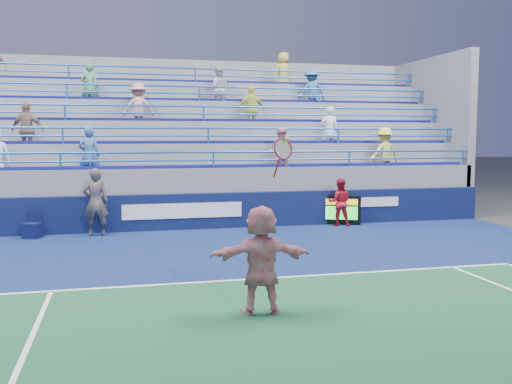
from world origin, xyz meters
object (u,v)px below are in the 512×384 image
object	(u,v)px
serve_speed_board	(339,210)
line_judge	(96,202)
ball_girl	(340,202)
judge_chair	(32,230)
tennis_player	(261,259)

from	to	relation	value
serve_speed_board	line_judge	xyz separation A→B (m)	(-7.52, -0.34, 0.50)
ball_girl	line_judge	bearing A→B (deg)	19.95
serve_speed_board	line_judge	distance (m)	7.54
judge_chair	line_judge	bearing A→B (deg)	-1.92
serve_speed_board	tennis_player	size ratio (longest dim) A/B	0.46
line_judge	ball_girl	distance (m)	7.45
tennis_player	serve_speed_board	bearing A→B (deg)	60.72
serve_speed_board	ball_girl	world-z (taller)	ball_girl
tennis_player	ball_girl	bearing A→B (deg)	60.56
serve_speed_board	judge_chair	world-z (taller)	serve_speed_board
serve_speed_board	tennis_player	world-z (taller)	tennis_player
tennis_player	ball_girl	distance (m)	9.40
serve_speed_board	tennis_player	bearing A→B (deg)	-119.28
serve_speed_board	ball_girl	xyz separation A→B (m)	(-0.07, -0.18, 0.28)
tennis_player	ball_girl	size ratio (longest dim) A/B	1.87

